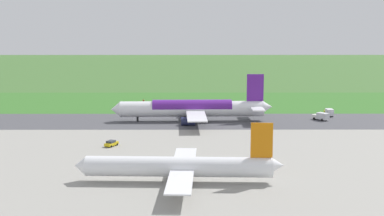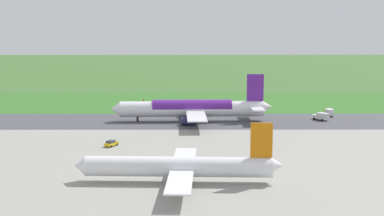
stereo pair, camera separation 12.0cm
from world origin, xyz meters
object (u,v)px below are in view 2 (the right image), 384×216
Objects in this scene: service_truck_fuel at (329,112)px; no_stopping_sign at (144,102)px; airliner_main at (193,108)px; service_truck_baggage at (321,116)px; service_car_followme at (111,143)px; airliner_parked_mid at (180,166)px; traffic_cone_orange at (123,105)px.

no_stopping_sign is (67.94, -25.89, -0.04)m from service_truck_fuel.
airliner_main is 41.12m from no_stopping_sign.
service_truck_fuel is at bearing -119.27° from service_truck_baggage.
service_truck_baggage is 1.02× the size of service_truck_fuel.
service_car_followme is at bearing 59.56° from airliner_main.
service_truck_fuel reaches higher than no_stopping_sign.
airliner_parked_mid is at bearing 57.14° from service_truck_baggage.
no_stopping_sign is (16.62, -106.46, -2.07)m from airliner_parked_mid.
airliner_main is at bearing 118.77° from no_stopping_sign.
no_stopping_sign is at bearing -81.13° from airliner_parked_mid.
airliner_main is 49.33m from service_truck_fuel.
airliner_main reaches higher than traffic_cone_orange.
airliner_main reaches higher than service_truck_baggage.
no_stopping_sign is at bearing -171.21° from traffic_cone_orange.
traffic_cone_orange is at bearing -51.41° from airliner_main.
service_truck_baggage is at bearing 154.90° from traffic_cone_orange.
airliner_parked_mid reaches higher than service_truck_fuel.
service_car_followme is 73.44m from no_stopping_sign.
airliner_main is at bearing -120.44° from service_car_followme.
service_car_followme is at bearing -60.26° from airliner_parked_mid.
service_car_followme is at bearing 94.52° from traffic_cone_orange.
service_truck_fuel is (-4.84, -8.63, 0.00)m from service_truck_baggage.
service_car_followme is 0.78× the size of service_truck_fuel.
service_car_followme is (65.37, 38.88, -0.56)m from service_truck_baggage.
no_stopping_sign is (63.10, -34.52, -0.04)m from service_truck_baggage.
airliner_main is at bearing 128.59° from traffic_cone_orange.
service_truck_baggage is at bearing -178.11° from airliner_main.
service_car_followme is (18.89, -33.06, -2.59)m from airliner_parked_mid.
airliner_parked_mid is 108.11m from traffic_cone_orange.
airliner_parked_mid is at bearing 103.15° from traffic_cone_orange.
airliner_main is at bearing -92.53° from airliner_parked_mid.
airliner_main reaches higher than no_stopping_sign.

